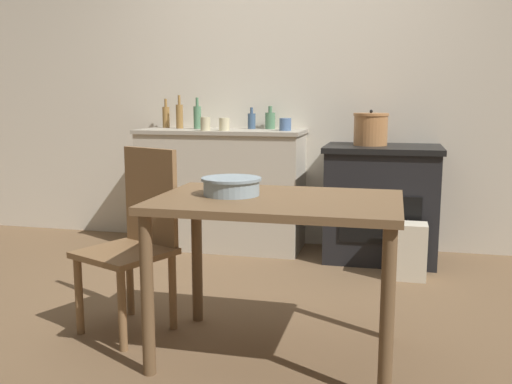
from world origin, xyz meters
TOP-DOWN VIEW (x-y plane):
  - ground_plane at (0.00, 0.00)m, footprint 14.00×14.00m
  - wall_back at (0.00, 1.58)m, footprint 8.00×0.07m
  - counter_cabinet at (-0.50, 1.30)m, footprint 1.30×0.52m
  - stove at (0.74, 1.26)m, footprint 0.83×0.62m
  - work_table at (0.32, -0.52)m, footprint 1.09×0.72m
  - chair at (-0.45, -0.36)m, footprint 0.53×0.53m
  - flour_sack at (0.92, 0.80)m, footprint 0.25×0.18m
  - stock_pot at (0.65, 1.27)m, footprint 0.25×0.25m
  - mixing_bowl_large at (0.10, -0.49)m, footprint 0.28×0.28m
  - bottle_far_left at (-0.72, 1.36)m, footprint 0.06×0.06m
  - bottle_left at (-1.02, 1.45)m, footprint 0.06×0.06m
  - bottle_mid_left at (-0.29, 1.45)m, footprint 0.06×0.06m
  - bottle_center_left at (-0.15, 1.47)m, footprint 0.08×0.08m
  - bottle_center at (-0.87, 1.38)m, footprint 0.06×0.06m
  - cup_center_right at (-0.57, 1.12)m, footprint 0.07×0.07m
  - cup_mid_right at (0.01, 1.27)m, footprint 0.09×0.09m
  - cup_right at (-0.43, 1.17)m, footprint 0.08×0.08m

SIDE VIEW (x-z plane):
  - ground_plane at x=0.00m, z-range 0.00..0.00m
  - flour_sack at x=0.92m, z-range 0.00..0.37m
  - stove at x=0.74m, z-range 0.00..0.84m
  - counter_cabinet at x=-0.50m, z-range 0.00..0.94m
  - chair at x=-0.45m, z-range 0.02..0.95m
  - work_table at x=0.32m, z-range 0.26..1.01m
  - mixing_bowl_large at x=0.10m, z-range 0.75..0.83m
  - stock_pot at x=0.65m, z-range 0.83..1.09m
  - cup_mid_right at x=0.01m, z-range 0.94..1.03m
  - cup_right at x=-0.43m, z-range 0.94..1.03m
  - cup_center_right at x=-0.57m, z-range 0.94..1.04m
  - bottle_mid_left at x=-0.29m, z-range 0.92..1.09m
  - bottle_center_left at x=-0.15m, z-range 0.92..1.10m
  - bottle_left at x=-1.02m, z-range 0.91..1.15m
  - bottle_far_left at x=-0.72m, z-range 0.91..1.16m
  - bottle_center at x=-0.87m, z-range 0.91..1.17m
  - wall_back at x=0.00m, z-range 0.00..2.55m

